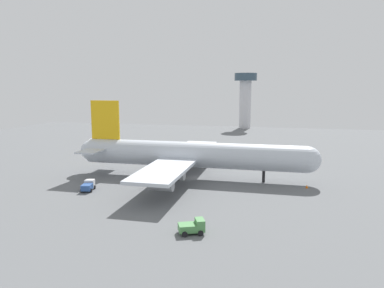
% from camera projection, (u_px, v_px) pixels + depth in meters
% --- Properties ---
extents(ground_plane, '(242.54, 242.54, 0.00)m').
position_uv_depth(ground_plane, '(192.00, 178.00, 91.80)').
color(ground_plane, slate).
extents(cargo_airplane, '(60.64, 52.44, 19.06)m').
position_uv_depth(cargo_airplane, '(191.00, 155.00, 90.94)').
color(cargo_airplane, silver).
rests_on(cargo_airplane, ground_plane).
extents(maintenance_van, '(4.57, 3.84, 2.24)m').
position_uv_depth(maintenance_van, '(193.00, 227.00, 56.99)').
color(maintenance_van, '#4C8C4C').
rests_on(maintenance_van, ground_plane).
extents(fuel_truck, '(3.15, 4.62, 2.12)m').
position_uv_depth(fuel_truck, '(88.00, 186.00, 80.61)').
color(fuel_truck, silver).
rests_on(fuel_truck, ground_plane).
extents(safety_cone_nose, '(0.59, 0.59, 0.84)m').
position_uv_depth(safety_cone_nose, '(307.00, 186.00, 82.40)').
color(safety_cone_nose, orange).
rests_on(safety_cone_nose, ground_plane).
extents(control_tower, '(12.03, 12.03, 29.70)m').
position_uv_depth(control_tower, '(245.00, 95.00, 199.36)').
color(control_tower, silver).
rests_on(control_tower, ground_plane).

